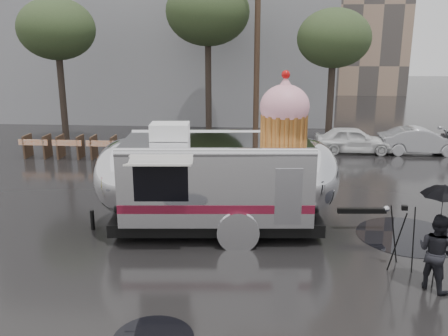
{
  "coord_description": "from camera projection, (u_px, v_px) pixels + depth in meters",
  "views": [
    {
      "loc": [
        2.77,
        -9.69,
        5.08
      ],
      "look_at": [
        1.81,
        2.4,
        1.76
      ],
      "focal_mm": 38.0,
      "sensor_mm": 36.0,
      "label": 1
    }
  ],
  "objects": [
    {
      "name": "ground",
      "position": [
        137.0,
        268.0,
        10.87
      ],
      "size": [
        120.0,
        120.0,
        0.0
      ],
      "primitive_type": "plane",
      "color": "black",
      "rests_on": "ground"
    },
    {
      "name": "puddles",
      "position": [
        246.0,
        266.0,
        10.96
      ],
      "size": [
        13.64,
        7.04,
        0.01
      ],
      "color": "black",
      "rests_on": "ground"
    },
    {
      "name": "grey_building",
      "position": [
        165.0,
        17.0,
        32.54
      ],
      "size": [
        22.0,
        12.0,
        13.0
      ],
      "primitive_type": "cube",
      "color": "slate",
      "rests_on": "ground"
    },
    {
      "name": "utility_pole",
      "position": [
        257.0,
        48.0,
        22.92
      ],
      "size": [
        1.6,
        0.28,
        9.0
      ],
      "color": "#473323",
      "rests_on": "ground"
    },
    {
      "name": "tree_left",
      "position": [
        57.0,
        30.0,
        22.46
      ],
      "size": [
        3.64,
        3.64,
        6.95
      ],
      "color": "#382D26",
      "rests_on": "ground"
    },
    {
      "name": "tree_mid",
      "position": [
        208.0,
        12.0,
        23.62
      ],
      "size": [
        4.2,
        4.2,
        8.03
      ],
      "color": "#382D26",
      "rests_on": "ground"
    },
    {
      "name": "tree_right",
      "position": [
        334.0,
        39.0,
        21.58
      ],
      "size": [
        3.36,
        3.36,
        6.42
      ],
      "color": "#382D26",
      "rests_on": "ground"
    },
    {
      "name": "barricade_row",
      "position": [
        70.0,
        146.0,
        20.73
      ],
      "size": [
        4.3,
        0.8,
        1.0
      ],
      "color": "#473323",
      "rests_on": "ground"
    },
    {
      "name": "airstream_trailer",
      "position": [
        220.0,
        176.0,
        12.64
      ],
      "size": [
        8.16,
        3.49,
        4.4
      ],
      "rotation": [
        0.0,
        0.0,
        0.08
      ],
      "color": "silver",
      "rests_on": "ground"
    },
    {
      "name": "person_right",
      "position": [
        436.0,
        252.0,
        9.79
      ],
      "size": [
        0.83,
        0.89,
        1.64
      ],
      "primitive_type": "imported",
      "rotation": [
        0.0,
        0.0,
        2.24
      ],
      "color": "black",
      "rests_on": "ground"
    },
    {
      "name": "umbrella_black",
      "position": [
        443.0,
        202.0,
        9.5
      ],
      "size": [
        1.08,
        1.08,
        2.29
      ],
      "color": "black",
      "rests_on": "ground"
    },
    {
      "name": "tripod",
      "position": [
        402.0,
        231.0,
        10.61
      ],
      "size": [
        0.58,
        0.63,
        1.53
      ],
      "rotation": [
        0.0,
        0.0,
        -0.11
      ],
      "color": "black",
      "rests_on": "ground"
    }
  ]
}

